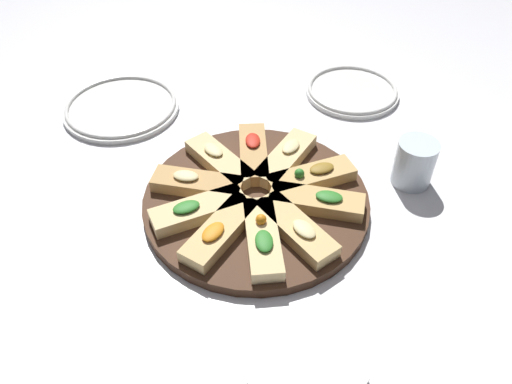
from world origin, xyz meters
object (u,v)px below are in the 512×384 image
Objects in this scene: serving_board at (256,201)px; plate_left at (121,107)px; napkin_stack at (308,382)px; water_glass at (414,163)px; plate_right at (352,91)px.

plate_left is (-0.35, 0.16, -0.00)m from serving_board.
serving_board is at bearing 121.56° from napkin_stack.
serving_board reaches higher than plate_left.
plate_left is 2.88× the size of water_glass.
plate_right is 0.29m from water_glass.
water_glass reaches higher than napkin_stack.
serving_board is 4.54× the size of water_glass.
water_glass reaches higher than serving_board.
serving_board is at bearing -101.52° from plate_right.
plate_left is 0.68m from napkin_stack.
plate_left is at bearing 178.34° from water_glass.
napkin_stack is (0.52, -0.43, -0.00)m from plate_left.
plate_left is at bearing 140.19° from napkin_stack.
water_glass is at bearing -1.66° from plate_left.
napkin_stack is (0.09, -0.66, -0.00)m from plate_right.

